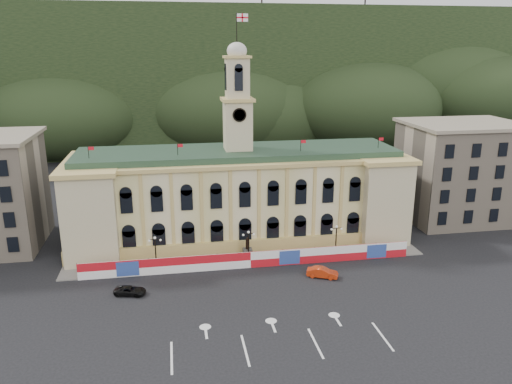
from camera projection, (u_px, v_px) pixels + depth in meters
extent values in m
plane|color=black|center=(270.00, 319.00, 61.08)|extent=(260.00, 260.00, 0.00)
cube|color=black|center=(199.00, 76.00, 177.88)|extent=(230.00, 70.00, 44.00)
cube|color=#595651|center=(310.00, 53.00, 162.44)|extent=(22.00, 8.00, 14.00)
cube|color=#595651|center=(41.00, 68.00, 148.11)|extent=(16.00, 7.00, 10.00)
cube|color=beige|center=(238.00, 198.00, 85.60)|extent=(55.00, 15.00, 14.00)
cube|color=tan|center=(245.00, 247.00, 79.85)|extent=(56.00, 0.80, 2.40)
cube|color=tan|center=(238.00, 157.00, 83.56)|extent=(56.20, 16.20, 0.60)
cube|color=#294531|center=(238.00, 153.00, 83.36)|extent=(53.00, 13.00, 1.20)
cube|color=beige|center=(96.00, 207.00, 80.82)|extent=(8.00, 17.00, 14.00)
cube|color=beige|center=(370.00, 193.00, 88.50)|extent=(8.00, 17.00, 14.00)
cube|color=beige|center=(238.00, 125.00, 82.07)|extent=(4.40, 4.40, 8.00)
cube|color=tan|center=(237.00, 100.00, 80.90)|extent=(5.20, 5.20, 0.50)
cube|color=beige|center=(237.00, 79.00, 79.97)|extent=(3.60, 3.60, 6.50)
cube|color=tan|center=(237.00, 57.00, 79.02)|extent=(4.20, 4.20, 0.40)
cylinder|color=black|center=(239.00, 115.00, 79.34)|extent=(2.20, 0.20, 2.20)
ellipsoid|color=beige|center=(237.00, 51.00, 78.77)|extent=(3.20, 3.20, 2.72)
cylinder|color=black|center=(237.00, 30.00, 77.87)|extent=(0.12, 0.12, 5.00)
cube|color=white|center=(242.00, 18.00, 77.51)|extent=(1.80, 0.04, 1.20)
cube|color=red|center=(242.00, 18.00, 77.48)|extent=(1.80, 0.02, 0.22)
cube|color=red|center=(242.00, 18.00, 77.48)|extent=(0.22, 0.02, 1.20)
cube|color=tan|center=(460.00, 173.00, 94.91)|extent=(20.00, 16.00, 18.00)
cube|color=gray|center=(465.00, 124.00, 92.30)|extent=(21.00, 17.00, 0.60)
cube|color=red|center=(251.00, 260.00, 74.92)|extent=(50.00, 0.25, 2.50)
cube|color=#2E4999|center=(128.00, 269.00, 71.84)|extent=(3.20, 0.05, 2.20)
cube|color=#2E4999|center=(290.00, 257.00, 75.77)|extent=(3.20, 0.05, 2.20)
cube|color=#2E4999|center=(377.00, 251.00, 78.06)|extent=(3.20, 0.05, 2.20)
cube|color=slate|center=(248.00, 260.00, 77.85)|extent=(56.00, 5.50, 0.16)
cube|color=#595651|center=(248.00, 254.00, 77.85)|extent=(1.40, 1.40, 1.80)
cylinder|color=black|center=(248.00, 244.00, 77.38)|extent=(0.60, 0.60, 1.60)
sphere|color=black|center=(247.00, 239.00, 77.13)|extent=(0.44, 0.44, 0.44)
cylinder|color=black|center=(157.00, 268.00, 74.83)|extent=(0.44, 0.44, 0.30)
cylinder|color=black|center=(156.00, 254.00, 74.20)|extent=(0.18, 0.18, 4.80)
cube|color=black|center=(155.00, 239.00, 73.56)|extent=(1.60, 0.08, 0.08)
sphere|color=silver|center=(149.00, 241.00, 73.47)|extent=(0.36, 0.36, 0.36)
sphere|color=silver|center=(160.00, 240.00, 73.73)|extent=(0.36, 0.36, 0.36)
sphere|color=silver|center=(155.00, 238.00, 73.49)|extent=(0.40, 0.40, 0.40)
cylinder|color=black|center=(249.00, 261.00, 77.12)|extent=(0.44, 0.44, 0.30)
cylinder|color=black|center=(249.00, 248.00, 76.49)|extent=(0.18, 0.18, 4.80)
cube|color=black|center=(248.00, 234.00, 75.84)|extent=(1.60, 0.08, 0.08)
sphere|color=silver|center=(243.00, 235.00, 75.76)|extent=(0.36, 0.36, 0.36)
sphere|color=silver|center=(254.00, 234.00, 76.02)|extent=(0.36, 0.36, 0.36)
sphere|color=silver|center=(248.00, 232.00, 75.77)|extent=(0.40, 0.40, 0.40)
cylinder|color=black|center=(335.00, 255.00, 79.41)|extent=(0.44, 0.44, 0.30)
cylinder|color=black|center=(336.00, 242.00, 78.78)|extent=(0.18, 0.18, 4.80)
cube|color=black|center=(337.00, 228.00, 78.13)|extent=(1.60, 0.08, 0.08)
sphere|color=silver|center=(332.00, 229.00, 78.04)|extent=(0.36, 0.36, 0.36)
sphere|color=silver|center=(341.00, 229.00, 78.31)|extent=(0.36, 0.36, 0.36)
sphere|color=silver|center=(337.00, 227.00, 78.06)|extent=(0.40, 0.40, 0.40)
imported|color=red|center=(322.00, 272.00, 71.90)|extent=(4.89, 5.63, 1.47)
imported|color=black|center=(130.00, 291.00, 66.88)|extent=(4.00, 5.18, 1.18)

